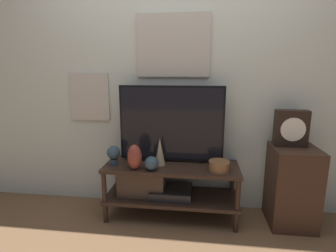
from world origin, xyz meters
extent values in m
plane|color=brown|center=(0.00, 0.00, 0.00)|extent=(12.00, 12.00, 0.00)
cube|color=beige|center=(0.00, 0.51, 1.35)|extent=(6.40, 0.06, 2.70)
cube|color=#B2ADA3|center=(-0.01, 0.46, 1.51)|extent=(0.64, 0.02, 0.54)
cube|color=#B2BCC6|center=(-0.01, 0.46, 1.51)|extent=(0.60, 0.01, 0.50)
cube|color=#B7B2A8|center=(-0.81, 0.46, 1.05)|extent=(0.38, 0.02, 0.44)
cube|color=#2D2D33|center=(-0.81, 0.46, 1.05)|extent=(0.34, 0.01, 0.41)
cube|color=black|center=(0.00, 0.25, 0.47)|extent=(1.17, 0.42, 0.03)
cube|color=black|center=(0.00, 0.25, 0.18)|extent=(1.17, 0.42, 0.03)
cylinder|color=black|center=(-0.55, 0.07, 0.24)|extent=(0.04, 0.04, 0.48)
cylinder|color=black|center=(0.55, 0.07, 0.24)|extent=(0.04, 0.04, 0.48)
cylinder|color=black|center=(-0.55, 0.43, 0.24)|extent=(0.04, 0.04, 0.48)
cylinder|color=black|center=(0.55, 0.43, 0.24)|extent=(0.04, 0.04, 0.48)
cube|color=black|center=(0.00, 0.25, 0.23)|extent=(0.36, 0.29, 0.07)
cube|color=#47382D|center=(-0.26, 0.25, 0.31)|extent=(0.41, 0.23, 0.21)
cylinder|color=black|center=(-0.27, 0.34, 0.49)|extent=(0.05, 0.05, 0.02)
cylinder|color=black|center=(0.24, 0.34, 0.49)|extent=(0.05, 0.05, 0.02)
cube|color=black|center=(-0.01, 0.34, 0.84)|extent=(0.92, 0.04, 0.67)
cube|color=black|center=(-0.01, 0.33, 0.84)|extent=(0.89, 0.01, 0.63)
cylinder|color=brown|center=(0.40, 0.16, 0.53)|extent=(0.17, 0.17, 0.09)
cone|color=tan|center=(-0.10, 0.24, 0.60)|extent=(0.10, 0.10, 0.24)
ellipsoid|color=brown|center=(-0.29, 0.11, 0.59)|extent=(0.12, 0.11, 0.21)
sphere|color=#2D4251|center=(-0.15, 0.11, 0.54)|extent=(0.12, 0.12, 0.12)
cylinder|color=#2D4251|center=(-0.50, 0.19, 0.51)|extent=(0.07, 0.07, 0.05)
sphere|color=#2D4251|center=(-0.50, 0.19, 0.60)|extent=(0.11, 0.11, 0.11)
cube|color=#382319|center=(1.02, 0.26, 0.34)|extent=(0.36, 0.39, 0.68)
cube|color=black|center=(0.99, 0.32, 0.83)|extent=(0.26, 0.10, 0.30)
cylinder|color=white|center=(0.99, 0.26, 0.83)|extent=(0.19, 0.01, 0.19)
camera|label=1|loc=(0.24, -1.91, 1.30)|focal=28.00mm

